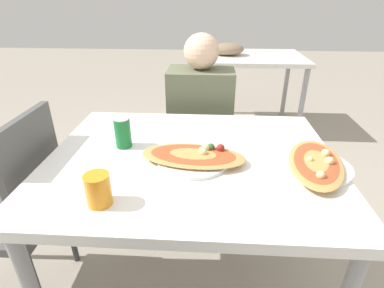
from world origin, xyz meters
TOP-DOWN VIEW (x-y plane):
  - ground_plane at (0.00, 0.00)m, footprint 14.00×14.00m
  - dining_table at (0.00, 0.00)m, footprint 1.13×0.90m
  - chair_far_seated at (0.02, 0.79)m, footprint 0.40×0.40m
  - chair_side_left at (-0.75, -0.03)m, footprint 0.40×0.40m
  - person_seated at (0.02, 0.67)m, footprint 0.38×0.28m
  - pizza_main at (0.01, -0.04)m, footprint 0.42×0.27m
  - soda_can at (-0.29, 0.07)m, footprint 0.07×0.07m
  - drink_glass at (-0.26, -0.31)m, footprint 0.08×0.08m
  - pizza_second at (0.46, -0.06)m, footprint 0.27×0.41m
  - background_table at (0.42, 2.13)m, footprint 1.10×0.80m

SIDE VIEW (x-z plane):
  - ground_plane at x=0.00m, z-range 0.00..0.00m
  - chair_far_seated at x=0.02m, z-range 0.05..0.98m
  - chair_side_left at x=-0.75m, z-range 0.05..0.98m
  - person_seated at x=0.02m, z-range 0.10..1.26m
  - dining_table at x=0.00m, z-range 0.31..1.08m
  - background_table at x=0.42m, z-range 0.26..1.15m
  - pizza_main at x=0.01m, z-range 0.76..0.82m
  - pizza_second at x=0.46m, z-range 0.76..0.82m
  - drink_glass at x=-0.26m, z-range 0.77..0.87m
  - soda_can at x=-0.29m, z-range 0.77..0.89m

